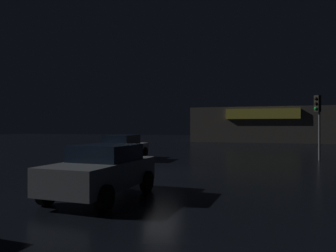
% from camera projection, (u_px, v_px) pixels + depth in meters
% --- Properties ---
extents(ground_plane, '(120.00, 120.00, 0.00)m').
position_uv_depth(ground_plane, '(150.00, 173.00, 14.41)').
color(ground_plane, black).
extents(store_building, '(18.47, 8.37, 4.58)m').
position_uv_depth(store_building, '(263.00, 125.00, 43.92)').
color(store_building, '#4C4742').
rests_on(store_building, ground).
extents(traffic_signal_main, '(0.42, 0.42, 3.97)m').
position_uv_depth(traffic_signal_main, '(318.00, 112.00, 19.55)').
color(traffic_signal_main, '#595B60').
rests_on(traffic_signal_main, ground).
extents(car_near, '(2.11, 3.93, 1.53)m').
position_uv_depth(car_near, '(102.00, 170.00, 9.39)').
color(car_near, slate).
rests_on(car_near, ground).
extents(car_crossing, '(2.11, 4.66, 1.55)m').
position_uv_depth(car_crossing, '(123.00, 147.00, 19.86)').
color(car_crossing, '#B7B7BF').
rests_on(car_crossing, ground).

